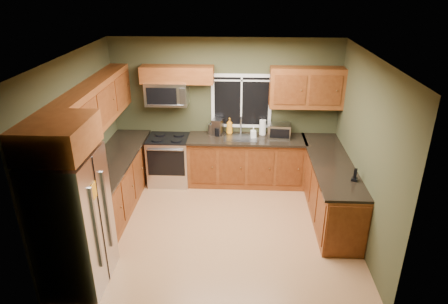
# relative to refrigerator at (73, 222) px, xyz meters

# --- Properties ---
(floor) EXTENTS (4.20, 4.20, 0.00)m
(floor) POSITION_rel_refrigerator_xyz_m (1.74, 1.30, -0.90)
(floor) COLOR #A47148
(floor) RESTS_ON ground
(ceiling) EXTENTS (4.20, 4.20, 0.00)m
(ceiling) POSITION_rel_refrigerator_xyz_m (1.74, 1.30, 1.80)
(ceiling) COLOR white
(ceiling) RESTS_ON back_wall
(back_wall) EXTENTS (4.20, 0.00, 4.20)m
(back_wall) POSITION_rel_refrigerator_xyz_m (1.74, 3.10, 0.45)
(back_wall) COLOR #383A22
(back_wall) RESTS_ON ground
(front_wall) EXTENTS (4.20, 0.00, 4.20)m
(front_wall) POSITION_rel_refrigerator_xyz_m (1.74, -0.50, 0.45)
(front_wall) COLOR #383A22
(front_wall) RESTS_ON ground
(left_wall) EXTENTS (0.00, 3.60, 3.60)m
(left_wall) POSITION_rel_refrigerator_xyz_m (-0.36, 1.30, 0.45)
(left_wall) COLOR #383A22
(left_wall) RESTS_ON ground
(right_wall) EXTENTS (0.00, 3.60, 3.60)m
(right_wall) POSITION_rel_refrigerator_xyz_m (3.84, 1.30, 0.45)
(right_wall) COLOR #383A22
(right_wall) RESTS_ON ground
(window) EXTENTS (1.12, 0.03, 1.02)m
(window) POSITION_rel_refrigerator_xyz_m (2.04, 3.08, 0.65)
(window) COLOR white
(window) RESTS_ON back_wall
(base_cabinets_left) EXTENTS (0.60, 2.65, 0.90)m
(base_cabinets_left) POSITION_rel_refrigerator_xyz_m (-0.06, 1.78, -0.45)
(base_cabinets_left) COLOR brown
(base_cabinets_left) RESTS_ON ground
(countertop_left) EXTENTS (0.65, 2.65, 0.04)m
(countertop_left) POSITION_rel_refrigerator_xyz_m (-0.04, 1.78, 0.02)
(countertop_left) COLOR black
(countertop_left) RESTS_ON base_cabinets_left
(base_cabinets_back) EXTENTS (2.17, 0.60, 0.90)m
(base_cabinets_back) POSITION_rel_refrigerator_xyz_m (2.15, 2.80, -0.45)
(base_cabinets_back) COLOR brown
(base_cabinets_back) RESTS_ON ground
(countertop_back) EXTENTS (2.17, 0.65, 0.04)m
(countertop_back) POSITION_rel_refrigerator_xyz_m (2.15, 2.78, 0.02)
(countertop_back) COLOR black
(countertop_back) RESTS_ON base_cabinets_back
(base_cabinets_peninsula) EXTENTS (0.60, 2.52, 0.90)m
(base_cabinets_peninsula) POSITION_rel_refrigerator_xyz_m (3.54, 1.84, -0.45)
(base_cabinets_peninsula) COLOR brown
(base_cabinets_peninsula) RESTS_ON ground
(countertop_peninsula) EXTENTS (0.65, 2.50, 0.04)m
(countertop_peninsula) POSITION_rel_refrigerator_xyz_m (3.51, 1.85, 0.02)
(countertop_peninsula) COLOR black
(countertop_peninsula) RESTS_ON base_cabinets_peninsula
(upper_cabinets_left) EXTENTS (0.33, 2.65, 0.72)m
(upper_cabinets_left) POSITION_rel_refrigerator_xyz_m (-0.20, 1.78, 0.96)
(upper_cabinets_left) COLOR brown
(upper_cabinets_left) RESTS_ON left_wall
(upper_cabinets_back_left) EXTENTS (1.30, 0.33, 0.30)m
(upper_cabinets_back_left) POSITION_rel_refrigerator_xyz_m (0.89, 2.94, 1.17)
(upper_cabinets_back_left) COLOR brown
(upper_cabinets_back_left) RESTS_ON back_wall
(upper_cabinets_back_right) EXTENTS (1.30, 0.33, 0.72)m
(upper_cabinets_back_right) POSITION_rel_refrigerator_xyz_m (3.19, 2.94, 0.96)
(upper_cabinets_back_right) COLOR brown
(upper_cabinets_back_right) RESTS_ON back_wall
(upper_cabinet_over_fridge) EXTENTS (0.72, 0.90, 0.38)m
(upper_cabinet_over_fridge) POSITION_rel_refrigerator_xyz_m (-0.00, 0.00, 1.13)
(upper_cabinet_over_fridge) COLOR brown
(upper_cabinet_over_fridge) RESTS_ON left_wall
(refrigerator) EXTENTS (0.74, 0.90, 1.80)m
(refrigerator) POSITION_rel_refrigerator_xyz_m (0.00, 0.00, 0.00)
(refrigerator) COLOR #B7B7BC
(refrigerator) RESTS_ON ground
(range) EXTENTS (0.76, 0.69, 0.94)m
(range) POSITION_rel_refrigerator_xyz_m (0.69, 2.77, -0.43)
(range) COLOR #B7B7BC
(range) RESTS_ON ground
(microwave) EXTENTS (0.76, 0.41, 0.42)m
(microwave) POSITION_rel_refrigerator_xyz_m (0.69, 2.91, 0.83)
(microwave) COLOR #B7B7BC
(microwave) RESTS_ON back_wall
(sink) EXTENTS (0.60, 0.42, 0.36)m
(sink) POSITION_rel_refrigerator_xyz_m (2.04, 2.79, 0.05)
(sink) COLOR slate
(sink) RESTS_ON countertop_back
(toaster_oven) EXTENTS (0.43, 0.34, 0.26)m
(toaster_oven) POSITION_rel_refrigerator_xyz_m (2.74, 2.85, 0.17)
(toaster_oven) COLOR #B7B7BC
(toaster_oven) RESTS_ON countertop_back
(coffee_maker) EXTENTS (0.23, 0.27, 0.30)m
(coffee_maker) POSITION_rel_refrigerator_xyz_m (1.61, 2.94, 0.18)
(coffee_maker) COLOR slate
(coffee_maker) RESTS_ON countertop_back
(kettle) EXTENTS (0.16, 0.16, 0.24)m
(kettle) POSITION_rel_refrigerator_xyz_m (1.49, 2.95, 0.15)
(kettle) COLOR #B7B7BC
(kettle) RESTS_ON countertop_back
(paper_towel_roll) EXTENTS (0.15, 0.15, 0.31)m
(paper_towel_roll) POSITION_rel_refrigerator_xyz_m (2.45, 2.98, 0.18)
(paper_towel_roll) COLOR white
(paper_towel_roll) RESTS_ON countertop_back
(soap_bottle_a) EXTENTS (0.15, 0.15, 0.31)m
(soap_bottle_a) POSITION_rel_refrigerator_xyz_m (1.83, 2.99, 0.19)
(soap_bottle_a) COLOR orange
(soap_bottle_a) RESTS_ON countertop_back
(soap_bottle_b) EXTENTS (0.11, 0.11, 0.21)m
(soap_bottle_b) POSITION_rel_refrigerator_xyz_m (2.27, 2.80, 0.14)
(soap_bottle_b) COLOR white
(soap_bottle_b) RESTS_ON countertop_back
(soap_bottle_c) EXTENTS (0.16, 0.16, 0.15)m
(soap_bottle_c) POSITION_rel_refrigerator_xyz_m (1.49, 3.00, 0.12)
(soap_bottle_c) COLOR white
(soap_bottle_c) RESTS_ON countertop_back
(cordless_phone) EXTENTS (0.11, 0.11, 0.20)m
(cordless_phone) POSITION_rel_refrigerator_xyz_m (3.72, 1.19, 0.10)
(cordless_phone) COLOR black
(cordless_phone) RESTS_ON countertop_peninsula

